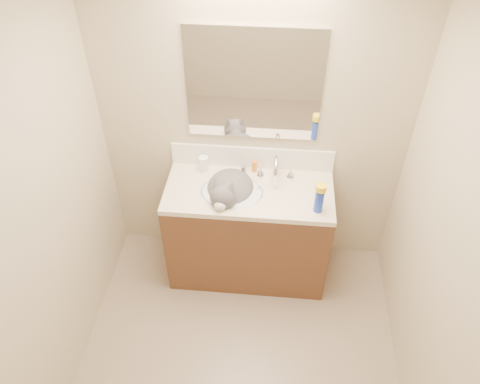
% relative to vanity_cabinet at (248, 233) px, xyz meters
% --- Properties ---
extents(ground, '(2.50, 2.50, 0.00)m').
position_rel_vanity_cabinet_xyz_m(ground, '(0.00, -0.97, -0.41)').
color(ground, gray).
rests_on(ground, ground).
extents(room_shell, '(2.24, 2.54, 2.52)m').
position_rel_vanity_cabinet_xyz_m(room_shell, '(0.00, -0.97, 1.08)').
color(room_shell, '#B9AA8A').
rests_on(room_shell, ground).
extents(vanity_cabinet, '(1.20, 0.55, 0.82)m').
position_rel_vanity_cabinet_xyz_m(vanity_cabinet, '(0.00, 0.00, 0.00)').
color(vanity_cabinet, '#53301C').
rests_on(vanity_cabinet, ground).
extents(counter_slab, '(1.20, 0.55, 0.04)m').
position_rel_vanity_cabinet_xyz_m(counter_slab, '(0.00, 0.00, 0.43)').
color(counter_slab, beige).
rests_on(counter_slab, vanity_cabinet).
extents(basin, '(0.45, 0.36, 0.14)m').
position_rel_vanity_cabinet_xyz_m(basin, '(-0.12, -0.03, 0.38)').
color(basin, white).
rests_on(basin, vanity_cabinet).
extents(faucet, '(0.28, 0.20, 0.21)m').
position_rel_vanity_cabinet_xyz_m(faucet, '(0.18, 0.14, 0.54)').
color(faucet, silver).
rests_on(faucet, counter_slab).
extents(cat, '(0.40, 0.51, 0.35)m').
position_rel_vanity_cabinet_xyz_m(cat, '(-0.14, -0.01, 0.44)').
color(cat, '#504D50').
rests_on(cat, basin).
extents(backsplash, '(1.20, 0.02, 0.18)m').
position_rel_vanity_cabinet_xyz_m(backsplash, '(0.00, 0.26, 0.54)').
color(backsplash, white).
rests_on(backsplash, counter_slab).
extents(mirror, '(0.90, 0.02, 0.80)m').
position_rel_vanity_cabinet_xyz_m(mirror, '(0.00, 0.26, 1.13)').
color(mirror, white).
rests_on(mirror, room_shell).
extents(pill_bottle, '(0.07, 0.07, 0.12)m').
position_rel_vanity_cabinet_xyz_m(pill_bottle, '(-0.35, 0.19, 0.51)').
color(pill_bottle, white).
rests_on(pill_bottle, counter_slab).
extents(pill_label, '(0.06, 0.06, 0.04)m').
position_rel_vanity_cabinet_xyz_m(pill_label, '(-0.35, 0.19, 0.49)').
color(pill_label, '#E24D25').
rests_on(pill_label, pill_bottle).
extents(silver_jar, '(0.06, 0.06, 0.05)m').
position_rel_vanity_cabinet_xyz_m(silver_jar, '(-0.05, 0.20, 0.48)').
color(silver_jar, '#B7B7BC').
rests_on(silver_jar, counter_slab).
extents(amber_bottle, '(0.04, 0.04, 0.09)m').
position_rel_vanity_cabinet_xyz_m(amber_bottle, '(0.02, 0.21, 0.49)').
color(amber_bottle, orange).
rests_on(amber_bottle, counter_slab).
extents(toothbrush, '(0.02, 0.13, 0.01)m').
position_rel_vanity_cabinet_xyz_m(toothbrush, '(0.07, 0.02, 0.45)').
color(toothbrush, white).
rests_on(toothbrush, counter_slab).
extents(toothbrush_head, '(0.02, 0.03, 0.02)m').
position_rel_vanity_cabinet_xyz_m(toothbrush_head, '(0.07, 0.02, 0.46)').
color(toothbrush_head, '#6292D0').
rests_on(toothbrush_head, counter_slab).
extents(spray_can, '(0.08, 0.08, 0.17)m').
position_rel_vanity_cabinet_xyz_m(spray_can, '(0.48, -0.16, 0.53)').
color(spray_can, '#1B39C0').
rests_on(spray_can, counter_slab).
extents(spray_cap, '(0.10, 0.10, 0.04)m').
position_rel_vanity_cabinet_xyz_m(spray_cap, '(0.48, -0.16, 0.65)').
color(spray_cap, yellow).
rests_on(spray_cap, spray_can).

